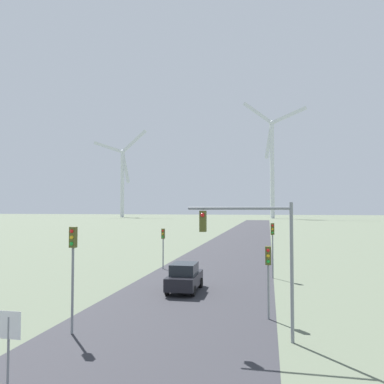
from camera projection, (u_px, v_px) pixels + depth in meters
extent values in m
cube|color=#2D2D33|center=(232.00, 250.00, 48.47)|extent=(10.00, 240.00, 0.01)
cylinder|color=gray|center=(8.00, 356.00, 10.83)|extent=(0.07, 0.07, 2.25)
cube|color=white|center=(8.00, 325.00, 10.85)|extent=(0.81, 0.01, 0.81)
cube|color=red|center=(9.00, 325.00, 10.87)|extent=(0.76, 0.02, 0.76)
cylinder|color=gray|center=(73.00, 280.00, 16.18)|extent=(0.11, 0.11, 4.59)
cube|color=#4C511E|center=(73.00, 237.00, 16.26)|extent=(0.28, 0.24, 0.90)
sphere|color=red|center=(72.00, 231.00, 16.14)|extent=(0.16, 0.16, 0.16)
sphere|color=gold|center=(72.00, 237.00, 16.13)|extent=(0.16, 0.16, 0.16)
sphere|color=green|center=(71.00, 244.00, 16.12)|extent=(0.16, 0.16, 0.16)
cylinder|color=gray|center=(268.00, 283.00, 18.27)|extent=(0.11, 0.11, 3.53)
cube|color=#4C511E|center=(268.00, 256.00, 18.32)|extent=(0.28, 0.24, 0.90)
sphere|color=red|center=(268.00, 250.00, 18.20)|extent=(0.16, 0.16, 0.16)
sphere|color=gold|center=(268.00, 256.00, 18.19)|extent=(0.16, 0.16, 0.16)
sphere|color=green|center=(268.00, 261.00, 18.18)|extent=(0.16, 0.16, 0.16)
cylinder|color=gray|center=(163.00, 249.00, 33.29)|extent=(0.11, 0.11, 3.57)
cube|color=#4C511E|center=(163.00, 234.00, 33.35)|extent=(0.28, 0.24, 0.90)
sphere|color=red|center=(163.00, 231.00, 33.23)|extent=(0.16, 0.16, 0.16)
sphere|color=gold|center=(163.00, 234.00, 33.22)|extent=(0.16, 0.16, 0.16)
sphere|color=green|center=(163.00, 237.00, 33.21)|extent=(0.16, 0.16, 0.16)
cylinder|color=gray|center=(273.00, 251.00, 28.92)|extent=(0.11, 0.11, 4.24)
cube|color=#4C511E|center=(273.00, 229.00, 28.99)|extent=(0.28, 0.24, 0.90)
sphere|color=red|center=(272.00, 226.00, 28.87)|extent=(0.16, 0.16, 0.16)
sphere|color=gold|center=(273.00, 229.00, 28.86)|extent=(0.16, 0.16, 0.16)
sphere|color=green|center=(273.00, 233.00, 28.85)|extent=(0.16, 0.16, 0.16)
cylinder|color=gray|center=(292.00, 272.00, 15.14)|extent=(0.14, 0.14, 5.65)
cylinder|color=gray|center=(238.00, 208.00, 15.68)|extent=(4.30, 0.12, 0.12)
cube|color=#4C511E|center=(203.00, 221.00, 15.96)|extent=(0.28, 0.24, 0.90)
sphere|color=red|center=(202.00, 215.00, 15.83)|extent=(0.18, 0.18, 0.18)
cube|color=black|center=(185.00, 280.00, 24.34)|extent=(1.89, 4.14, 0.80)
cube|color=#1E2328|center=(184.00, 269.00, 24.23)|extent=(1.60, 2.13, 0.70)
cylinder|color=black|center=(177.00, 282.00, 25.73)|extent=(0.22, 0.66, 0.66)
cylinder|color=black|center=(201.00, 283.00, 25.40)|extent=(0.22, 0.66, 0.66)
cylinder|color=black|center=(167.00, 290.00, 23.24)|extent=(0.22, 0.66, 0.66)
cylinder|color=black|center=(193.00, 291.00, 22.91)|extent=(0.22, 0.66, 0.66)
cylinder|color=silver|center=(122.00, 184.00, 219.19)|extent=(2.20, 2.20, 38.39)
sphere|color=silver|center=(123.00, 152.00, 220.00)|extent=(2.60, 2.60, 2.60)
cube|color=silver|center=(126.00, 168.00, 219.33)|extent=(5.33, 0.81, 18.03)
cube|color=silver|center=(135.00, 141.00, 219.25)|extent=(14.72, 1.37, 13.26)
cube|color=silver|center=(108.00, 147.00, 221.44)|extent=(17.65, 1.54, 7.47)
cylinder|color=silver|center=(272.00, 170.00, 195.21)|extent=(2.20, 2.20, 50.06)
sphere|color=silver|center=(272.00, 123.00, 196.27)|extent=(2.60, 2.60, 2.60)
cube|color=silver|center=(289.00, 115.00, 193.71)|extent=(17.52, 2.30, 8.25)
cube|color=silver|center=(257.00, 113.00, 198.81)|extent=(15.24, 2.07, 12.76)
cube|color=silver|center=(269.00, 141.00, 196.31)|extent=(4.57, 0.96, 18.20)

